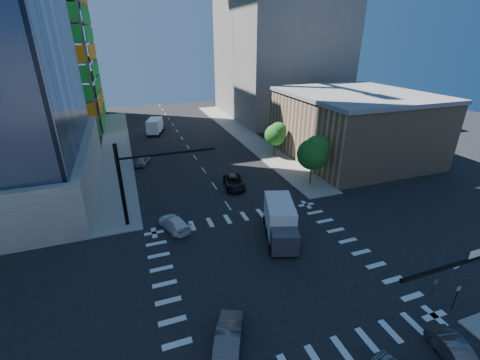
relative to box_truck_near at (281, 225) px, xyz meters
name	(u,v)px	position (x,y,z in m)	size (l,w,h in m)	color
ground	(270,267)	(-2.85, -3.71, -1.54)	(160.00, 160.00, 0.00)	black
road_markings	(270,267)	(-2.85, -3.71, -1.54)	(20.00, 20.00, 0.01)	silver
sidewalk_ne	(244,135)	(9.65, 36.29, -1.47)	(5.00, 60.00, 0.15)	gray
sidewalk_nw	(116,147)	(-15.35, 36.29, -1.47)	(5.00, 60.00, 0.15)	gray
construction_building	(15,4)	(-30.26, 58.22, 23.07)	(25.16, 34.50, 70.60)	gray
commercial_building	(353,125)	(22.15, 18.29, 3.77)	(20.50, 22.50, 10.60)	tan
bg_building_ne	(278,58)	(24.15, 51.29, 12.46)	(24.00, 30.00, 28.00)	slate
signal_mast_nw	(136,176)	(-12.84, 7.79, 3.95)	(10.20, 0.40, 9.00)	black
tree_south	(314,152)	(9.78, 10.19, 3.14)	(4.16, 4.16, 6.82)	#382316
tree_north	(276,134)	(10.08, 22.19, 2.44)	(3.54, 3.52, 5.78)	#382316
no_parking_sign	(456,295)	(7.85, -12.71, -0.16)	(0.30, 0.06, 2.20)	black
car_nb_right	(457,355)	(4.18, -15.88, -0.87)	(1.43, 4.11, 1.35)	#535258
car_nb_far	(234,182)	(-0.45, 12.96, -0.82)	(2.41, 5.23, 1.45)	black
car_sb_near	(174,223)	(-9.73, 5.35, -0.86)	(1.92, 4.72, 1.37)	white
car_sb_mid	(143,161)	(-11.35, 25.88, -0.86)	(1.61, 3.99, 1.36)	#999BA0
car_sb_cross	(229,337)	(-8.66, -9.97, -0.78)	(1.61, 4.63, 1.53)	#49494E
box_truck_near	(281,225)	(0.00, 0.00, 0.00)	(4.79, 7.21, 3.49)	black
box_truck_far	(156,127)	(-7.22, 43.86, -0.12)	(4.39, 6.65, 3.22)	black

